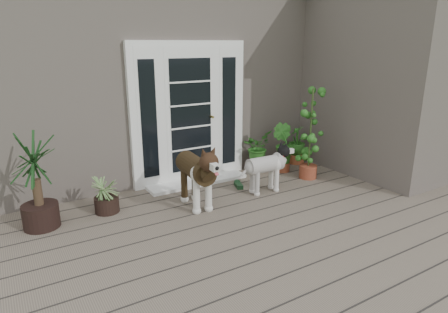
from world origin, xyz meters
TOP-DOWN VIEW (x-y plane):
  - deck at (0.00, 0.40)m, footprint 6.20×4.60m
  - house_main at (0.00, 4.65)m, footprint 7.40×4.00m
  - house_wing at (2.90, 1.50)m, footprint 1.60×2.40m
  - door_unit at (-0.20, 2.60)m, footprint 1.90×0.14m
  - door_step at (-0.20, 2.40)m, footprint 1.60×0.40m
  - brindle_dog at (-0.63, 1.60)m, footprint 0.47×0.98m
  - white_dog at (0.47, 1.54)m, footprint 0.75×0.34m
  - spider_plant at (-1.70, 2.04)m, footprint 0.60×0.60m
  - yucca at (-2.48, 2.01)m, footprint 0.96×0.96m
  - herb_a at (0.95, 2.40)m, footprint 0.67×0.67m
  - herb_b at (1.31, 2.17)m, footprint 0.49×0.49m
  - herb_c at (1.84, 2.40)m, footprint 0.50×0.50m
  - sapling at (1.45, 1.67)m, footprint 0.50×0.50m
  - clog_left at (-0.15, 2.31)m, footprint 0.29×0.34m
  - clog_right at (0.25, 1.90)m, footprint 0.20×0.29m

SIDE VIEW (x-z plane):
  - deck at x=0.00m, z-range 0.00..0.12m
  - door_step at x=-0.20m, z-range 0.12..0.17m
  - clog_right at x=0.25m, z-range 0.12..0.20m
  - clog_left at x=-0.15m, z-range 0.12..0.21m
  - herb_c at x=1.84m, z-range 0.12..0.67m
  - spider_plant at x=-1.70m, z-range 0.12..0.67m
  - herb_b at x=1.31m, z-range 0.12..0.72m
  - white_dog at x=0.47m, z-range 0.12..0.74m
  - herb_a at x=0.95m, z-range 0.12..0.74m
  - brindle_dog at x=-0.63m, z-range 0.12..0.91m
  - yucca at x=-2.48m, z-range 0.12..1.26m
  - sapling at x=1.45m, z-range 0.12..1.62m
  - door_unit at x=-0.20m, z-range 0.12..2.27m
  - house_main at x=0.00m, z-range 0.00..3.10m
  - house_wing at x=2.90m, z-range 0.00..3.10m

